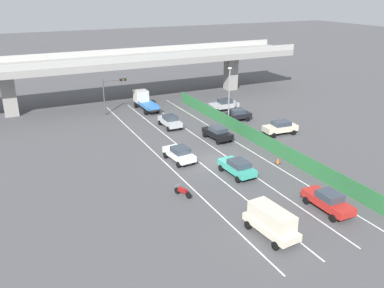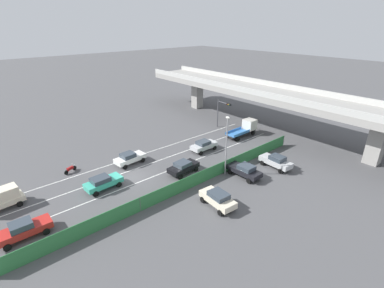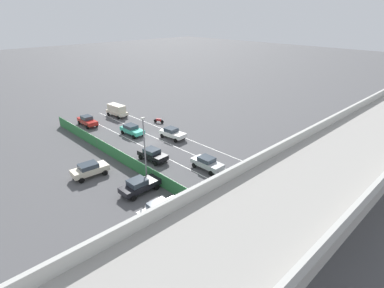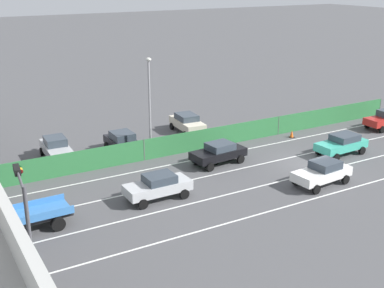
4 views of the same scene
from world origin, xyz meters
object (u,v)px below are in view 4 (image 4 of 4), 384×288
car_sedan_black (219,152)px  parked_sedan_dark (124,142)px  car_sedan_silver (158,186)px  traffic_light (24,207)px  parked_sedan_cream (187,122)px  traffic_cone (292,134)px  car_sedan_white (322,172)px  street_lamp (149,99)px  car_taxi_teal (342,144)px  parked_wagon_silver (56,148)px

car_sedan_black → parked_sedan_dark: (5.78, 5.31, 0.01)m
car_sedan_silver → traffic_light: (-5.04, 9.14, 2.83)m
traffic_light → car_sedan_silver: bearing=-61.1°
car_sedan_black → parked_sedan_cream: 8.19m
traffic_cone → car_sedan_white: bearing=150.7°
parked_sedan_cream → traffic_cone: (-5.84, -7.28, -0.64)m
street_lamp → car_taxi_teal: bearing=-117.4°
car_taxi_teal → parked_sedan_dark: 17.38m
car_sedan_white → parked_sedan_dark: parked_sedan_dark is taller
parked_wagon_silver → traffic_cone: (-4.81, -19.46, -0.64)m
car_taxi_teal → street_lamp: size_ratio=0.56×
car_sedan_black → parked_sedan_dark: size_ratio=0.97×
traffic_cone → car_taxi_teal: bearing=-174.3°
parked_sedan_cream → parked_sedan_dark: parked_sedan_cream is taller
parked_sedan_dark → parked_wagon_silver: (1.18, 5.11, 0.04)m
car_sedan_white → parked_wagon_silver: parked_wagon_silver is taller
traffic_light → traffic_cone: (10.55, -24.94, -3.42)m
car_sedan_black → street_lamp: (3.80, 3.86, 3.80)m
car_sedan_white → traffic_light: 20.13m
parked_wagon_silver → traffic_light: 16.54m
car_taxi_teal → traffic_cone: car_taxi_teal is taller
car_sedan_silver → parked_wagon_silver: parked_wagon_silver is taller
car_taxi_teal → traffic_cone: bearing=5.7°
traffic_light → traffic_cone: bearing=-67.1°
car_sedan_silver → car_sedan_white: 11.29m
car_taxi_teal → traffic_light: (-5.21, 25.48, 2.82)m
parked_wagon_silver → parked_sedan_dark: bearing=-103.0°
parked_sedan_dark → parked_wagon_silver: bearing=77.0°
car_sedan_white → street_lamp: street_lamp is taller
traffic_light → car_sedan_white: bearing=-85.6°
car_sedan_white → parked_sedan_cream: (14.86, 2.21, 0.04)m
car_sedan_silver → parked_wagon_silver: bearing=19.6°
car_taxi_teal → street_lamp: 15.62m
parked_sedan_dark → parked_wagon_silver: size_ratio=1.01×
car_taxi_teal → car_sedan_black: 10.10m
car_taxi_teal → parked_sedan_cream: bearing=35.0°
car_sedan_silver → street_lamp: (7.15, -2.89, 3.79)m
parked_sedan_cream → street_lamp: street_lamp is taller
car_sedan_silver → traffic_cone: 16.74m
car_sedan_silver → car_sedan_white: bearing=-108.1°
parked_wagon_silver → street_lamp: 8.18m
parked_sedan_cream → car_taxi_teal: bearing=-145.0°
car_taxi_teal → parked_sedan_dark: (8.97, 14.89, 0.00)m
parked_sedan_dark → traffic_cone: size_ratio=6.88×
traffic_cone → parked_sedan_dark: bearing=75.8°
car_sedan_black → parked_sedan_dark: 7.85m
car_sedan_silver → street_lamp: 8.59m
street_lamp → traffic_cone: 13.73m
car_taxi_teal → car_sedan_silver: (-0.17, 16.33, -0.01)m
parked_sedan_cream → traffic_cone: parked_sedan_cream is taller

